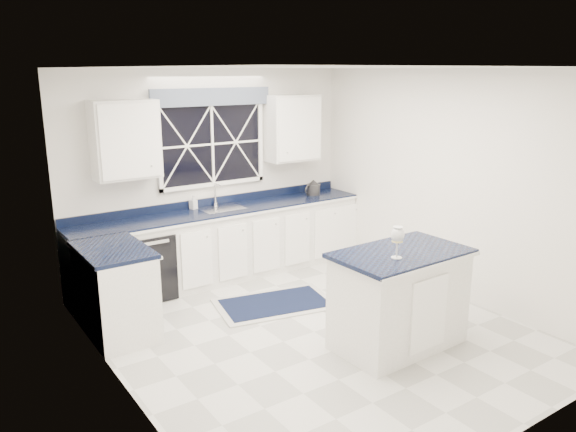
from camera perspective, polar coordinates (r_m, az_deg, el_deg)
ground at (r=6.05m, az=2.66°, el=-11.67°), size 4.50×4.50×0.00m
back_wall at (r=7.46m, az=-7.76°, el=4.23°), size 4.00×0.10×2.70m
base_cabinets at (r=7.13m, az=-8.17°, el=-3.74°), size 3.99×1.60×0.90m
countertop at (r=7.29m, az=-6.57°, el=0.57°), size 3.98×0.64×0.04m
dishwasher at (r=7.01m, az=-14.42°, el=-4.74°), size 0.60×0.58×0.82m
window at (r=7.34m, az=-7.72°, el=7.87°), size 1.65×0.09×1.26m
upper_cabinets at (r=7.23m, az=-7.29°, el=8.33°), size 3.10×0.34×0.90m
faucet at (r=7.41m, az=-7.32°, el=2.20°), size 0.05×0.20×0.30m
island at (r=5.69m, az=11.20°, el=-8.23°), size 1.34×0.82×0.99m
rug at (r=6.69m, az=-1.35°, el=-8.88°), size 1.49×1.09×0.02m
kettle at (r=8.04m, az=2.58°, el=2.87°), size 0.31×0.21×0.22m
wine_glass at (r=5.25m, az=11.06°, el=-2.06°), size 0.13×0.13×0.30m
soap_bottle at (r=7.31m, az=-9.61°, el=1.39°), size 0.10×0.10×0.18m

